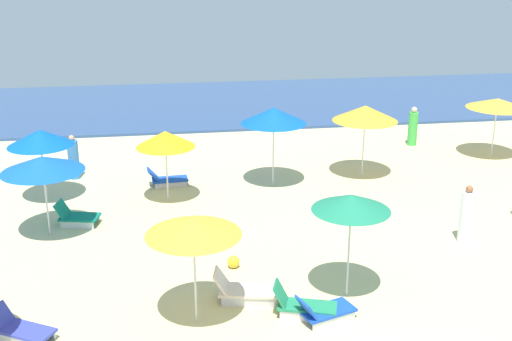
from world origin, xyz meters
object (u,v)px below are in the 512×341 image
at_px(umbrella_8, 274,116).
at_px(beachgoer_1, 74,159).
at_px(lounge_chair_2_0, 244,290).
at_px(lounge_chair_4_1, 302,305).
at_px(lounge_chair_0_0, 76,216).
at_px(beachgoer_3, 466,216).
at_px(beachgoer_2, 413,127).
at_px(umbrella_1, 365,113).
at_px(beach_ball_0, 233,262).
at_px(umbrella_4, 351,203).
at_px(lounge_chair_4_0, 324,311).
at_px(lounge_chair_5_0, 20,329).
at_px(umbrella_6, 40,138).
at_px(lounge_chair_3_0, 167,179).
at_px(umbrella_0, 42,164).
at_px(umbrella_3, 165,139).
at_px(umbrella_7, 498,103).
at_px(umbrella_2, 193,227).

height_order(umbrella_8, beachgoer_1, umbrella_8).
height_order(lounge_chair_2_0, lounge_chair_4_1, lounge_chair_4_1).
height_order(lounge_chair_0_0, beachgoer_3, beachgoer_3).
bearing_deg(beachgoer_2, umbrella_1, -120.00).
bearing_deg(beach_ball_0, lounge_chair_0_0, 141.45).
xyz_separation_m(umbrella_4, lounge_chair_4_0, (-0.82, -0.98, -2.14)).
xyz_separation_m(lounge_chair_4_0, lounge_chair_5_0, (-6.49, 0.30, -0.00)).
relative_size(beachgoer_1, beachgoer_3, 0.96).
bearing_deg(umbrella_4, beachgoer_1, 127.58).
bearing_deg(beachgoer_2, beachgoer_1, -157.74).
bearing_deg(umbrella_1, umbrella_6, -176.69).
relative_size(lounge_chair_0_0, lounge_chair_3_0, 0.94).
height_order(umbrella_1, lounge_chair_2_0, umbrella_1).
relative_size(umbrella_0, umbrella_8, 0.86).
relative_size(umbrella_0, lounge_chair_3_0, 1.66).
bearing_deg(beachgoer_3, beachgoer_1, 47.32).
relative_size(umbrella_1, beachgoer_3, 1.56).
relative_size(umbrella_3, umbrella_6, 0.99).
bearing_deg(beachgoer_2, beach_ball_0, -118.34).
xyz_separation_m(umbrella_8, beachgoer_2, (6.64, 3.88, -1.72)).
xyz_separation_m(lounge_chair_0_0, beachgoer_1, (-0.51, 4.26, 0.47)).
xyz_separation_m(lounge_chair_3_0, umbrella_7, (12.84, 1.39, 1.92)).
bearing_deg(umbrella_4, umbrella_0, 148.24).
bearing_deg(lounge_chair_2_0, lounge_chair_3_0, 22.68).
height_order(lounge_chair_4_1, umbrella_7, umbrella_7).
distance_m(lounge_chair_5_0, umbrella_7, 19.20).
xyz_separation_m(lounge_chair_2_0, lounge_chair_4_1, (1.19, -0.85, -0.01)).
bearing_deg(umbrella_7, beachgoer_1, -179.56).
bearing_deg(lounge_chair_3_0, beachgoer_2, -75.76).
bearing_deg(lounge_chair_3_0, beach_ball_0, -170.24).
bearing_deg(umbrella_1, lounge_chair_3_0, 179.27).
distance_m(lounge_chair_0_0, umbrella_4, 8.83).
bearing_deg(umbrella_7, umbrella_6, -172.82).
distance_m(lounge_chair_0_0, lounge_chair_4_0, 8.61).
bearing_deg(lounge_chair_0_0, umbrella_2, -137.88).
distance_m(lounge_chair_3_0, beachgoer_3, 10.06).
relative_size(umbrella_4, lounge_chair_5_0, 1.70).
distance_m(lounge_chair_3_0, lounge_chair_4_0, 9.76).
xyz_separation_m(beachgoer_1, beach_ball_0, (4.81, -7.69, -0.57)).
relative_size(lounge_chair_3_0, umbrella_7, 0.60).
height_order(umbrella_2, lounge_chair_2_0, umbrella_2).
distance_m(umbrella_0, beachgoer_3, 11.88).
bearing_deg(beach_ball_0, umbrella_1, 49.29).
distance_m(lounge_chair_0_0, umbrella_8, 7.23).
bearing_deg(beachgoer_2, lounge_chair_4_1, -107.93).
xyz_separation_m(lounge_chair_0_0, umbrella_2, (3.19, -5.81, 2.01)).
height_order(lounge_chair_4_1, umbrella_6, umbrella_6).
height_order(umbrella_4, umbrella_6, umbrella_4).
relative_size(lounge_chair_4_0, umbrella_8, 0.52).
height_order(umbrella_3, beach_ball_0, umbrella_3).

